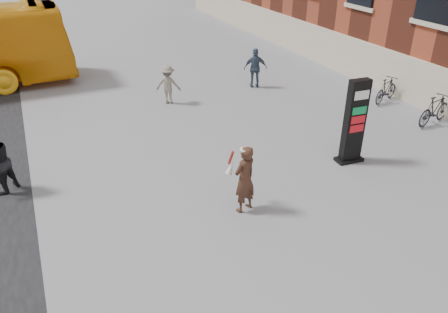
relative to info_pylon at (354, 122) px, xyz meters
name	(u,v)px	position (x,y,z in m)	size (l,w,h in m)	color
ground	(252,214)	(-4.04, -1.25, -1.31)	(100.00, 100.00, 0.00)	#9E9EA3
info_pylon	(354,122)	(0.00, 0.00, 0.00)	(0.87, 0.48, 2.61)	black
woman	(244,178)	(-4.12, -0.96, -0.38)	(0.83, 0.79, 1.81)	#402617
pedestrian_b	(168,85)	(-3.53, 6.96, -0.53)	(1.01, 0.58, 1.56)	gray
pedestrian_c	(255,68)	(0.56, 7.23, -0.44)	(1.01, 0.42, 1.73)	#37475A
bike_5	(435,110)	(4.56, 1.00, -0.76)	(0.51, 1.82, 1.09)	black
bike_7	(386,90)	(4.56, 3.44, -0.80)	(0.47, 1.68, 1.01)	black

